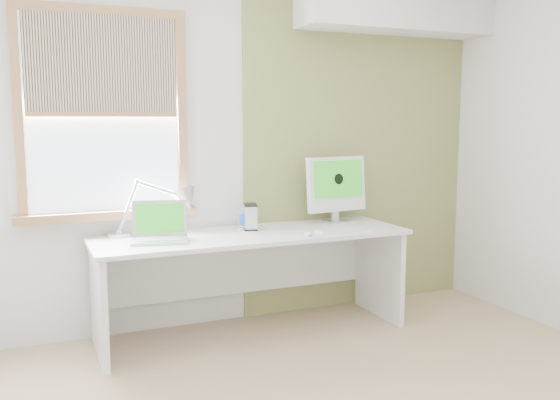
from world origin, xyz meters
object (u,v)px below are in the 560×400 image
desk_lamp (174,204)px  imac (336,185)px  laptop (160,231)px  desk (249,258)px  external_drive (250,217)px

desk_lamp → imac: 1.26m
laptop → imac: imac is taller
desk → imac: (0.76, 0.12, 0.48)m
desk → external_drive: (0.04, 0.07, 0.29)m
desk → desk_lamp: desk_lamp is taller
desk_lamp → laptop: (-0.15, -0.22, -0.14)m
desk → laptop: bearing=-175.0°
desk → external_drive: bearing=62.6°
desk → external_drive: external_drive is taller
desk_lamp → external_drive: 0.55m
desk_lamp → external_drive: desk_lamp is taller
laptop → external_drive: bearing=10.9°
desk_lamp → laptop: 0.30m
laptop → imac: size_ratio=0.80×
desk_lamp → desk: bearing=-18.6°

